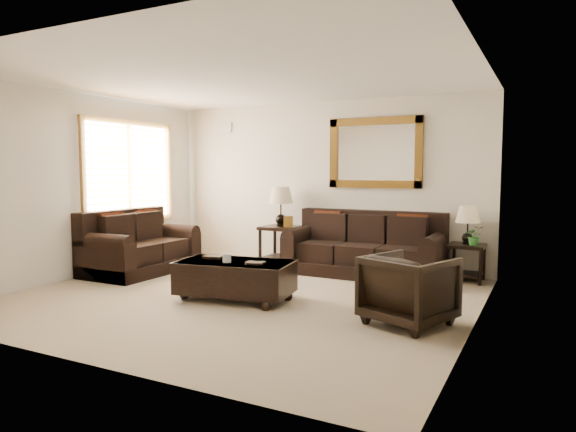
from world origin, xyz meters
The scene contains 11 objects.
room centered at (0.00, 0.00, 1.35)m, with size 5.51×5.01×2.71m.
window centered at (-2.70, 0.90, 1.55)m, with size 0.07×1.96×1.66m.
mirror centered at (0.91, 2.47, 1.85)m, with size 1.50×0.06×1.10m.
air_vent centered at (-1.90, 2.48, 2.35)m, with size 0.25×0.02×0.18m, color #999999.
sofa centered at (0.91, 2.04, 0.34)m, with size 2.32×1.00×0.95m.
loveseat centered at (-2.28, 0.60, 0.35)m, with size 1.02×1.71×0.96m.
end_table_left centered at (-0.60, 2.16, 0.85)m, with size 0.60×0.60×1.31m.
end_table_right centered at (2.36, 2.22, 0.70)m, with size 0.49×0.49×1.07m.
coffee_table centered at (0.01, -0.17, 0.29)m, with size 1.49×0.96×0.59m.
armchair centered at (2.14, -0.22, 0.40)m, with size 0.77×0.72×0.79m, color black.
potted_plant centered at (2.47, 2.13, 0.64)m, with size 0.25×0.28×0.22m, color #256121.
Camera 1 is at (3.39, -5.35, 1.56)m, focal length 32.00 mm.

